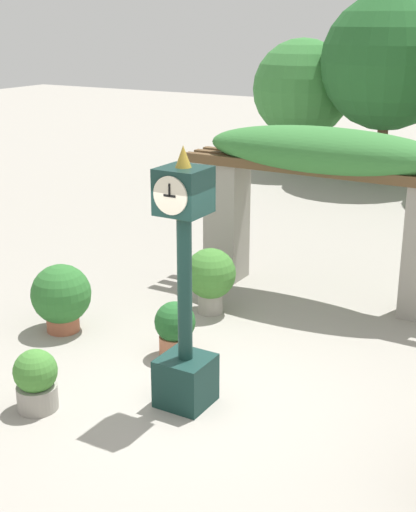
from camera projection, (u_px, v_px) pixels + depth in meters
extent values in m
plane|color=gray|center=(196.00, 396.00, 8.27)|extent=(60.00, 60.00, 0.00)
cube|color=#14332D|center=(186.00, 380.00, 8.05)|extent=(0.56, 0.56, 0.57)
cylinder|color=#14332D|center=(185.00, 290.00, 7.70)|extent=(0.16, 0.16, 1.63)
cylinder|color=gold|center=(184.00, 215.00, 7.43)|extent=(0.26, 0.26, 0.04)
cube|color=#14332D|center=(184.00, 191.00, 7.35)|extent=(0.49, 0.49, 0.49)
cylinder|color=beige|center=(170.00, 196.00, 7.14)|extent=(0.40, 0.02, 0.40)
cylinder|color=beige|center=(196.00, 186.00, 7.56)|extent=(0.40, 0.02, 0.40)
cube|color=black|center=(169.00, 196.00, 7.13)|extent=(0.14, 0.01, 0.02)
cube|color=black|center=(169.00, 190.00, 7.11)|extent=(0.02, 0.01, 0.13)
cone|color=gold|center=(183.00, 156.00, 7.23)|extent=(0.17, 0.17, 0.23)
cube|color=gray|center=(227.00, 221.00, 11.77)|extent=(0.57, 0.57, 1.97)
cube|color=brown|center=(316.00, 171.00, 10.41)|extent=(4.45, 0.14, 0.15)
cube|color=brown|center=(323.00, 167.00, 10.65)|extent=(4.45, 0.14, 0.15)
cube|color=brown|center=(330.00, 164.00, 10.88)|extent=(4.45, 0.14, 0.15)
ellipsoid|color=#387A38|center=(324.00, 151.00, 10.57)|extent=(3.77, 1.17, 0.70)
cylinder|color=#B26B4C|center=(175.00, 346.00, 9.22)|extent=(0.42, 0.42, 0.28)
sphere|color=#235B28|center=(175.00, 322.00, 9.12)|extent=(0.53, 0.53, 0.53)
cylinder|color=gray|center=(38.00, 397.00, 7.97)|extent=(0.46, 0.46, 0.28)
sphere|color=#427F33|center=(35.00, 371.00, 7.87)|extent=(0.49, 0.49, 0.49)
cylinder|color=#9E563D|center=(63.00, 323.00, 9.98)|extent=(0.46, 0.46, 0.23)
sphere|color=#2D6B2D|center=(61.00, 294.00, 9.85)|extent=(0.84, 0.84, 0.84)
cylinder|color=gray|center=(210.00, 302.00, 10.58)|extent=(0.37, 0.37, 0.33)
sphere|color=#427F33|center=(211.00, 274.00, 10.44)|extent=(0.75, 0.75, 0.75)
cylinder|color=brown|center=(300.00, 147.00, 20.34)|extent=(0.28, 0.28, 1.34)
sphere|color=#387A38|center=(302.00, 89.00, 19.82)|extent=(2.74, 2.74, 2.74)
cylinder|color=brown|center=(382.00, 146.00, 18.89)|extent=(0.28, 0.28, 1.89)
sphere|color=#235B28|center=(388.00, 62.00, 18.20)|extent=(3.47, 3.47, 3.47)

